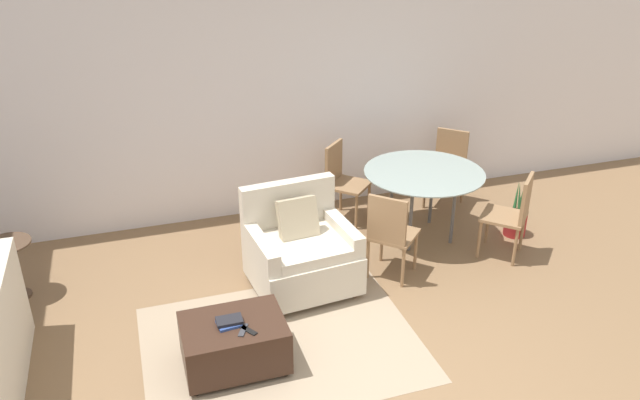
{
  "coord_description": "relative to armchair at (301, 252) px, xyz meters",
  "views": [
    {
      "loc": [
        -1.35,
        -3.28,
        3.31
      ],
      "look_at": [
        0.31,
        1.81,
        0.75
      ],
      "focal_mm": 35.0,
      "sensor_mm": 36.0,
      "label": 1
    }
  ],
  "objects": [
    {
      "name": "ground_plane",
      "position": [
        -0.04,
        -1.57,
        -0.37
      ],
      "size": [
        20.0,
        20.0,
        0.0
      ],
      "primitive_type": "plane",
      "color": "brown"
    },
    {
      "name": "wall_back",
      "position": [
        -0.04,
        1.71,
        1.01
      ],
      "size": [
        12.0,
        0.06,
        2.75
      ],
      "color": "white",
      "rests_on": "ground_plane"
    },
    {
      "name": "area_rug",
      "position": [
        -0.41,
        -0.79,
        -0.36
      ],
      "size": [
        2.24,
        1.73,
        0.01
      ],
      "color": "gray",
      "rests_on": "ground_plane"
    },
    {
      "name": "armchair",
      "position": [
        0.0,
        0.0,
        0.0
      ],
      "size": [
        1.0,
        0.92,
        0.96
      ],
      "color": "beige",
      "rests_on": "ground_plane"
    },
    {
      "name": "ottoman",
      "position": [
        -0.82,
        -0.94,
        -0.15
      ],
      "size": [
        0.79,
        0.58,
        0.4
      ],
      "color": "#382319",
      "rests_on": "ground_plane"
    },
    {
      "name": "book_stack",
      "position": [
        -0.85,
        -0.94,
        0.06
      ],
      "size": [
        0.2,
        0.16,
        0.05
      ],
      "color": "#2D478C",
      "rests_on": "ottoman"
    },
    {
      "name": "tv_remote_primary",
      "position": [
        -0.76,
        -1.05,
        0.04
      ],
      "size": [
        0.11,
        0.16,
        0.01
      ],
      "color": "#333338",
      "rests_on": "ottoman"
    },
    {
      "name": "tv_remote_secondary",
      "position": [
        -0.72,
        -1.07,
        0.04
      ],
      "size": [
        0.12,
        0.15,
        0.01
      ],
      "color": "black",
      "rests_on": "ottoman"
    },
    {
      "name": "side_table",
      "position": [
        -2.55,
        0.63,
        0.03
      ],
      "size": [
        0.41,
        0.41,
        0.57
      ],
      "color": "#4C3828",
      "rests_on": "ground_plane"
    },
    {
      "name": "dining_table",
      "position": [
        1.52,
        0.54,
        0.33
      ],
      "size": [
        1.27,
        1.27,
        0.76
      ],
      "color": "#8C9E99",
      "rests_on": "ground_plane"
    },
    {
      "name": "dining_chair_near_left",
      "position": [
        0.84,
        -0.14,
        0.15
      ],
      "size": [
        0.59,
        0.59,
        0.9
      ],
      "color": "#93704C",
      "rests_on": "ground_plane"
    },
    {
      "name": "dining_chair_near_right",
      "position": [
        2.19,
        -0.14,
        0.15
      ],
      "size": [
        0.59,
        0.59,
        0.9
      ],
      "color": "#93704C",
      "rests_on": "ground_plane"
    },
    {
      "name": "dining_chair_far_left",
      "position": [
        0.84,
        1.21,
        0.15
      ],
      "size": [
        0.59,
        0.59,
        0.9
      ],
      "color": "#93704C",
      "rests_on": "ground_plane"
    },
    {
      "name": "dining_chair_far_right",
      "position": [
        2.19,
        1.21,
        0.15
      ],
      "size": [
        0.59,
        0.59,
        0.9
      ],
      "color": "#93704C",
      "rests_on": "ground_plane"
    },
    {
      "name": "potted_plant_small",
      "position": [
        2.52,
        0.24,
        -0.19
      ],
      "size": [
        0.24,
        0.24,
        0.65
      ],
      "color": "maroon",
      "rests_on": "ground_plane"
    }
  ]
}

